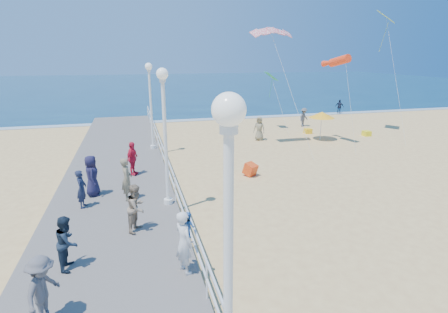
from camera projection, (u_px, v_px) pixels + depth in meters
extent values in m
plane|color=#E1BC75|center=(290.00, 199.00, 15.50)|extent=(160.00, 160.00, 0.00)
cube|color=#0C304B|center=(161.00, 85.00, 75.84)|extent=(160.00, 90.00, 0.05)
cube|color=silver|center=(201.00, 120.00, 34.52)|extent=(160.00, 1.20, 0.04)
cube|color=slate|center=(113.00, 214.00, 13.60)|extent=(5.00, 44.00, 0.40)
cube|color=white|center=(175.00, 178.00, 13.85)|extent=(0.05, 42.00, 0.06)
cube|color=white|center=(175.00, 190.00, 13.99)|extent=(0.05, 42.00, 0.04)
cylinder|color=white|center=(228.00, 293.00, 5.03)|extent=(0.14, 0.14, 4.70)
sphere|color=white|center=(229.00, 110.00, 4.29)|extent=(0.44, 0.44, 0.44)
cylinder|color=white|center=(168.00, 201.00, 14.04)|extent=(0.36, 0.36, 0.20)
cylinder|color=white|center=(166.00, 145.00, 13.39)|extent=(0.14, 0.14, 4.70)
sphere|color=white|center=(162.00, 74.00, 12.65)|extent=(0.44, 0.44, 0.44)
cylinder|color=white|center=(153.00, 147.00, 22.40)|extent=(0.36, 0.36, 0.20)
cylinder|color=white|center=(151.00, 110.00, 21.74)|extent=(0.14, 0.14, 4.70)
sphere|color=white|center=(149.00, 66.00, 21.01)|extent=(0.44, 0.44, 0.44)
imported|color=silver|center=(184.00, 242.00, 9.40)|extent=(0.65, 0.77, 1.80)
imported|color=#316BB9|center=(188.00, 226.00, 9.48)|extent=(0.45, 0.50, 0.85)
imported|color=#1A2039|center=(82.00, 189.00, 13.55)|extent=(0.43, 0.60, 1.52)
imported|color=gray|center=(137.00, 208.00, 11.72)|extent=(0.92, 1.00, 1.64)
imported|color=#545257|center=(43.00, 290.00, 7.63)|extent=(0.92, 1.19, 1.62)
imported|color=red|center=(132.00, 159.00, 17.24)|extent=(0.82, 1.06, 1.68)
imported|color=#1B1938|center=(92.00, 176.00, 14.67)|extent=(0.64, 0.91, 1.75)
imported|color=#7B7055|center=(127.00, 179.00, 14.23)|extent=(0.44, 0.66, 1.78)
imported|color=#192637|center=(67.00, 242.00, 9.65)|extent=(0.65, 0.80, 1.55)
imported|color=#535458|center=(304.00, 117.00, 31.15)|extent=(1.24, 1.08, 1.66)
imported|color=#1A2239|center=(339.00, 107.00, 37.92)|extent=(0.89, 0.92, 1.55)
imported|color=gray|center=(259.00, 129.00, 26.04)|extent=(1.03, 0.99, 1.78)
cube|color=red|center=(250.00, 170.00, 18.42)|extent=(0.85, 0.89, 0.74)
cylinder|color=white|center=(321.00, 128.00, 26.12)|extent=(0.05, 0.05, 1.80)
cone|color=#FFAA1A|center=(322.00, 115.00, 25.83)|extent=(1.90, 1.90, 0.45)
cube|color=yellow|center=(308.00, 131.00, 28.50)|extent=(0.55, 0.55, 0.40)
cube|color=yellow|center=(367.00, 133.00, 27.63)|extent=(0.55, 0.55, 0.40)
cylinder|color=#FF3915|center=(340.00, 61.00, 23.31)|extent=(1.02, 2.77, 1.10)
cube|color=blue|center=(386.00, 17.00, 26.43)|extent=(2.05, 2.07, 0.95)
cube|color=#219D63|center=(271.00, 76.00, 28.92)|extent=(1.03, 1.22, 0.69)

